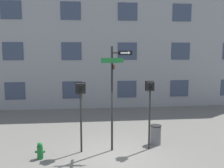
# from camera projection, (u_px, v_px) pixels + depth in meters

# --- Properties ---
(ground_plane) EXTENTS (60.00, 60.00, 0.00)m
(ground_plane) POSITION_uv_depth(u_px,v_px,m) (112.00, 155.00, 10.08)
(ground_plane) COLOR #595651
(building_facade) EXTENTS (24.00, 0.64, 11.12)m
(building_facade) POSITION_uv_depth(u_px,v_px,m) (99.00, 32.00, 17.95)
(building_facade) COLOR gray
(building_facade) RESTS_ON ground_plane
(street_sign_pole) EXTENTS (1.28, 0.73, 4.36)m
(street_sign_pole) POSITION_uv_depth(u_px,v_px,m) (114.00, 89.00, 10.22)
(street_sign_pole) COLOR black
(street_sign_pole) RESTS_ON ground_plane
(pedestrian_signal_left) EXTENTS (0.41, 0.40, 2.91)m
(pedestrian_signal_left) POSITION_uv_depth(u_px,v_px,m) (81.00, 97.00, 10.08)
(pedestrian_signal_left) COLOR black
(pedestrian_signal_left) RESTS_ON ground_plane
(pedestrian_signal_right) EXTENTS (0.36, 0.40, 2.93)m
(pedestrian_signal_right) POSITION_uv_depth(u_px,v_px,m) (150.00, 97.00, 10.38)
(pedestrian_signal_right) COLOR black
(pedestrian_signal_right) RESTS_ON ground_plane
(fire_hydrant) EXTENTS (0.39, 0.23, 0.66)m
(fire_hydrant) POSITION_uv_depth(u_px,v_px,m) (40.00, 151.00, 9.69)
(fire_hydrant) COLOR #196028
(fire_hydrant) RESTS_ON ground_plane
(trash_bin) EXTENTS (0.50, 0.50, 0.88)m
(trash_bin) POSITION_uv_depth(u_px,v_px,m) (156.00, 135.00, 11.19)
(trash_bin) COLOR #59595B
(trash_bin) RESTS_ON ground_plane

